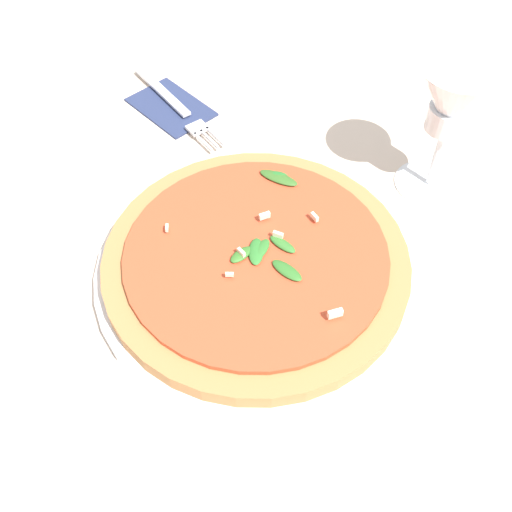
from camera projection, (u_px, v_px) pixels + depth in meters
The scene contains 5 objects.
ground_plane at pixel (271, 253), 0.64m from camera, with size 6.00×6.00×0.00m, color beige.
pizza_arugula_main at pixel (256, 264), 0.61m from camera, with size 0.33×0.33×0.05m.
wine_glass at pixel (451, 107), 0.62m from camera, with size 0.08×0.08×0.15m.
napkin at pixel (172, 106), 0.79m from camera, with size 0.13×0.10×0.01m.
fork at pixel (174, 106), 0.78m from camera, with size 0.20×0.05×0.00m.
Camera 1 is at (0.35, -0.20, 0.49)m, focal length 42.00 mm.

